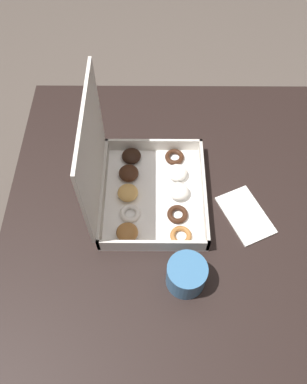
% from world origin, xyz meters
% --- Properties ---
extents(ground_plane, '(8.00, 8.00, 0.00)m').
position_xyz_m(ground_plane, '(0.00, 0.00, 0.00)').
color(ground_plane, '#564C44').
extents(dining_table, '(0.98, 0.97, 0.74)m').
position_xyz_m(dining_table, '(0.00, 0.00, 0.64)').
color(dining_table, black).
rests_on(dining_table, ground_plane).
extents(donut_box, '(0.33, 0.29, 0.34)m').
position_xyz_m(donut_box, '(0.05, 0.13, 0.81)').
color(donut_box, white).
rests_on(donut_box, dining_table).
extents(coffee_mug, '(0.10, 0.10, 0.08)m').
position_xyz_m(coffee_mug, '(-0.20, 0.00, 0.79)').
color(coffee_mug, teal).
rests_on(coffee_mug, dining_table).
extents(paper_napkin, '(0.19, 0.16, 0.01)m').
position_xyz_m(paper_napkin, '(-0.02, -0.17, 0.75)').
color(paper_napkin, white).
rests_on(paper_napkin, dining_table).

